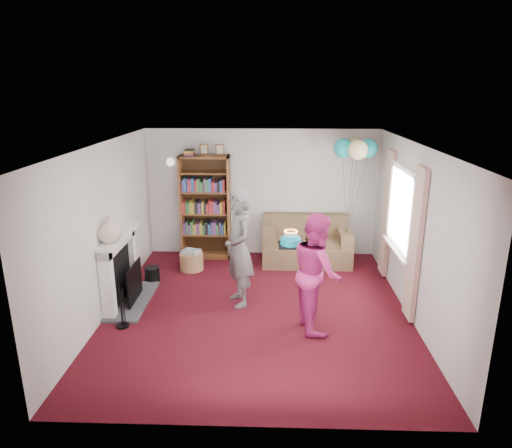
{
  "coord_description": "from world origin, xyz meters",
  "views": [
    {
      "loc": [
        0.19,
        -6.28,
        3.27
      ],
      "look_at": [
        -0.05,
        0.6,
        1.19
      ],
      "focal_mm": 32.0,
      "sensor_mm": 36.0,
      "label": 1
    }
  ],
  "objects_px": {
    "person_striped": "(239,249)",
    "sofa": "(306,245)",
    "birthday_cake": "(291,241)",
    "bookcase": "(206,208)",
    "person_magenta": "(317,272)"
  },
  "relations": [
    {
      "from": "bookcase",
      "to": "sofa",
      "type": "relative_size",
      "value": 1.34
    },
    {
      "from": "sofa",
      "to": "birthday_cake",
      "type": "height_order",
      "value": "birthday_cake"
    },
    {
      "from": "bookcase",
      "to": "person_striped",
      "type": "xyz_separation_m",
      "value": [
        0.79,
        -2.08,
        -0.08
      ]
    },
    {
      "from": "person_magenta",
      "to": "birthday_cake",
      "type": "distance_m",
      "value": 0.57
    },
    {
      "from": "person_striped",
      "to": "birthday_cake",
      "type": "distance_m",
      "value": 0.9
    },
    {
      "from": "person_striped",
      "to": "birthday_cake",
      "type": "bearing_deg",
      "value": 40.68
    },
    {
      "from": "person_striped",
      "to": "birthday_cake",
      "type": "xyz_separation_m",
      "value": [
        0.77,
        -0.39,
        0.27
      ]
    },
    {
      "from": "sofa",
      "to": "person_striped",
      "type": "relative_size",
      "value": 0.92
    },
    {
      "from": "person_magenta",
      "to": "bookcase",
      "type": "bearing_deg",
      "value": 24.12
    },
    {
      "from": "person_striped",
      "to": "sofa",
      "type": "bearing_deg",
      "value": 125.3
    },
    {
      "from": "bookcase",
      "to": "sofa",
      "type": "distance_m",
      "value": 2.08
    },
    {
      "from": "person_magenta",
      "to": "birthday_cake",
      "type": "height_order",
      "value": "person_magenta"
    },
    {
      "from": "person_striped",
      "to": "bookcase",
      "type": "bearing_deg",
      "value": 178.5
    },
    {
      "from": "sofa",
      "to": "bookcase",
      "type": "bearing_deg",
      "value": 173.1
    },
    {
      "from": "bookcase",
      "to": "sofa",
      "type": "height_order",
      "value": "bookcase"
    }
  ]
}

